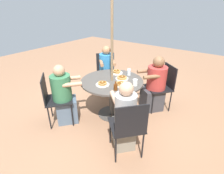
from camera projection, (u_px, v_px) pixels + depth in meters
ground_plane at (112, 114)px, 3.50m from camera, size 12.00×12.00×0.00m
patio_table at (112, 87)px, 3.24m from camera, size 1.14×1.14×0.74m
umbrella_pole at (112, 54)px, 2.96m from camera, size 0.04×0.04×2.44m
patio_chair_north at (163, 84)px, 3.50m from camera, size 0.64×0.64×0.92m
diner_north at (154, 86)px, 3.47m from camera, size 0.61×0.59×1.12m
patio_chair_east at (106, 70)px, 4.20m from camera, size 0.64×0.64×0.92m
diner_east at (107, 73)px, 4.04m from camera, size 0.57×0.57×1.16m
patio_chair_south at (53, 97)px, 3.05m from camera, size 0.64×0.64×0.92m
diner_south at (64, 97)px, 3.10m from camera, size 0.58×0.56×1.10m
patio_chair_west at (128, 126)px, 2.35m from camera, size 0.64×0.64×0.92m
diner_west at (125, 119)px, 2.51m from camera, size 0.52×0.53×1.11m
pancake_plate_a at (122, 78)px, 3.21m from camera, size 0.23×0.23×0.06m
pancake_plate_b at (117, 72)px, 3.47m from camera, size 0.23×0.23×0.07m
pancake_plate_c at (121, 84)px, 2.99m from camera, size 0.23×0.23×0.05m
pancake_plate_d at (103, 84)px, 2.99m from camera, size 0.23×0.23×0.06m
syrup_bottle at (116, 87)px, 2.80m from camera, size 0.09×0.06×0.15m
coffee_cup at (135, 82)px, 2.96m from camera, size 0.08×0.08×0.11m
drinking_glass_a at (129, 72)px, 3.38m from camera, size 0.07×0.07×0.12m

